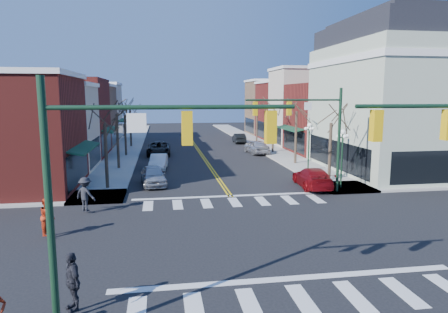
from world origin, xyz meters
name	(u,v)px	position (x,y,z in m)	size (l,w,h in m)	color
ground	(258,236)	(0.00, 0.00, 0.00)	(160.00, 160.00, 0.00)	black
sidewalk_left	(116,167)	(-8.75, 20.00, 0.07)	(3.50, 70.00, 0.15)	#9E9B93
sidewalk_right	(295,162)	(8.75, 20.00, 0.07)	(3.50, 70.00, 0.15)	#9E9B93
bldg_left_brick_a	(1,135)	(-15.50, 11.75, 4.00)	(10.00, 8.50, 8.00)	maroon
bldg_left_stucco_a	(35,129)	(-15.50, 19.50, 3.75)	(10.00, 7.00, 7.50)	beige
bldg_left_brick_b	(58,118)	(-15.50, 27.50, 4.25)	(10.00, 9.00, 8.50)	maroon
bldg_left_tan	(74,117)	(-15.50, 35.75, 3.90)	(10.00, 7.50, 7.80)	#87654A
bldg_left_stucco_b	(85,113)	(-15.50, 43.50, 4.10)	(10.00, 8.00, 8.20)	beige
bldg_right_brick_a	(336,119)	(15.50, 25.75, 4.00)	(10.00, 8.50, 8.00)	maroon
bldg_right_stucco	(311,108)	(15.50, 33.50, 5.00)	(10.00, 7.00, 10.00)	beige
bldg_right_brick_b	(293,111)	(15.50, 41.00, 4.25)	(10.00, 8.00, 8.50)	maroon
bldg_right_tan	(278,108)	(15.50, 49.00, 4.50)	(10.00, 8.00, 9.00)	#87654A
victorian_corner	(403,96)	(16.50, 14.50, 6.66)	(12.25, 14.25, 13.30)	#AEBAA1
traffic_mast_near_left	(122,173)	(-5.55, -7.40, 4.71)	(6.60, 0.28, 7.20)	#14331E
traffic_mast_far_right	(313,126)	(5.55, 7.40, 4.71)	(6.60, 0.28, 7.20)	#14331E
lamppost_corner	(342,149)	(8.20, 8.50, 2.96)	(0.36, 0.36, 4.33)	#14331E
lamppost_midblock	(309,139)	(8.20, 15.00, 2.96)	(0.36, 0.36, 4.33)	#14331E
tree_left_a	(106,157)	(-8.40, 11.00, 2.38)	(0.24, 0.24, 4.76)	#382B21
tree_left_b	(118,142)	(-8.40, 19.00, 2.52)	(0.24, 0.24, 5.04)	#382B21
tree_left_c	(125,136)	(-8.40, 27.00, 2.27)	(0.24, 0.24, 4.55)	#382B21
tree_left_d	(131,128)	(-8.40, 35.00, 2.45)	(0.24, 0.24, 4.90)	#382B21
tree_right_a	(330,153)	(8.40, 11.00, 2.31)	(0.24, 0.24, 4.62)	#382B21
tree_right_b	(296,138)	(8.40, 19.00, 2.59)	(0.24, 0.24, 5.18)	#382B21
tree_right_c	(273,132)	(8.40, 27.00, 2.42)	(0.24, 0.24, 4.83)	#382B21
tree_right_d	(257,127)	(8.40, 35.00, 2.48)	(0.24, 0.24, 4.97)	#382B21
car_left_near	(153,175)	(-5.16, 12.00, 0.73)	(1.73, 4.30, 1.46)	#ADADB1
car_left_mid	(159,162)	(-4.80, 18.46, 0.68)	(1.44, 4.14, 1.36)	white
car_left_far	(159,149)	(-4.80, 27.20, 0.76)	(2.53, 5.49, 1.53)	black
car_right_near	(312,178)	(6.40, 9.38, 0.73)	(2.04, 5.03, 1.46)	maroon
car_right_mid	(257,147)	(6.40, 26.77, 0.81)	(1.92, 4.78, 1.63)	#B8B7BC
car_right_far	(239,138)	(6.40, 37.26, 0.68)	(1.45, 4.15, 1.37)	black
pedestrian_red_b	(48,216)	(-9.91, 1.39, 1.04)	(0.86, 0.67, 1.78)	#B42C13
pedestrian_dark_a	(72,281)	(-7.30, -5.86, 1.07)	(1.08, 0.45, 1.85)	black
pedestrian_dark_b	(85,194)	(-8.85, 5.18, 1.13)	(1.27, 0.73, 1.96)	black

